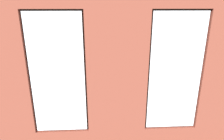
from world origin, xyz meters
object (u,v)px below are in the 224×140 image
(couch_by_window, at_px, (101,122))
(cup_ceramic, at_px, (113,86))
(couch_left, at_px, (201,96))
(papasan_chair, at_px, (93,69))
(candle_jar, at_px, (98,87))
(remote_gray, at_px, (117,88))
(media_console, at_px, (19,89))
(potted_plant_between_couches, at_px, (166,107))
(remote_black, at_px, (126,85))
(potted_plant_near_tv, at_px, (22,91))
(potted_plant_by_left_couch, at_px, (172,78))
(potted_plant_corner_near_left, at_px, (177,60))
(coffee_table, at_px, (113,89))
(tv_flatscreen, at_px, (16,71))
(potted_plant_foreground_right, at_px, (41,65))
(table_plant_small, at_px, (107,83))

(couch_by_window, bearing_deg, cup_ceramic, -101.75)
(couch_left, relative_size, papasan_chair, 1.58)
(candle_jar, xyz_separation_m, remote_gray, (-0.56, 0.00, -0.05))
(media_console, height_order, potted_plant_between_couches, potted_plant_between_couches)
(media_console, relative_size, papasan_chair, 1.16)
(candle_jar, xyz_separation_m, remote_black, (-0.86, -0.23, -0.05))
(cup_ceramic, xyz_separation_m, potted_plant_near_tv, (2.43, 0.73, 0.22))
(couch_left, xyz_separation_m, remote_gray, (2.38, -0.48, 0.10))
(remote_black, distance_m, potted_plant_by_left_couch, 1.78)
(couch_by_window, height_order, couch_left, same)
(couch_left, distance_m, potted_plant_corner_near_left, 2.46)
(couch_left, xyz_separation_m, potted_plant_corner_near_left, (-0.16, -2.43, 0.39))
(media_console, bearing_deg, potted_plant_between_couches, 153.26)
(media_console, xyz_separation_m, potted_plant_near_tv, (-0.55, 1.09, 0.41))
(couch_by_window, height_order, coffee_table, couch_by_window)
(remote_gray, relative_size, potted_plant_between_couches, 0.17)
(cup_ceramic, relative_size, remote_gray, 0.53)
(couch_left, distance_m, remote_gray, 2.43)
(cup_ceramic, relative_size, tv_flatscreen, 0.10)
(remote_gray, height_order, potted_plant_between_couches, potted_plant_between_couches)
(potted_plant_between_couches, height_order, potted_plant_foreground_right, potted_plant_foreground_right)
(cup_ceramic, xyz_separation_m, remote_gray, (-0.11, 0.11, -0.03))
(potted_plant_near_tv, bearing_deg, couch_by_window, 153.70)
(cup_ceramic, bearing_deg, couch_by_window, 78.25)
(potted_plant_near_tv, bearing_deg, potted_plant_corner_near_left, -153.21)
(cup_ceramic, height_order, media_console, media_console)
(papasan_chair, height_order, potted_plant_between_couches, potted_plant_between_couches)
(remote_black, bearing_deg, potted_plant_between_couches, -88.83)
(table_plant_small, relative_size, remote_black, 1.03)
(remote_gray, height_order, media_console, media_console)
(media_console, relative_size, potted_plant_foreground_right, 1.10)
(potted_plant_foreground_right, bearing_deg, cup_ceramic, 146.32)
(coffee_table, height_order, table_plant_small, table_plant_small)
(candle_jar, height_order, papasan_chair, papasan_chair)
(media_console, bearing_deg, cup_ceramic, 173.11)
(coffee_table, xyz_separation_m, potted_plant_corner_near_left, (-2.65, -1.84, 0.35))
(potted_plant_corner_near_left, bearing_deg, couch_left, 86.31)
(table_plant_small, relative_size, potted_plant_corner_near_left, 0.14)
(couch_left, distance_m, potted_plant_near_tv, 4.93)
(tv_flatscreen, xyz_separation_m, potted_plant_by_left_couch, (-5.07, -0.36, -0.49))
(couch_left, bearing_deg, remote_gray, -98.37)
(table_plant_small, xyz_separation_m, potted_plant_corner_near_left, (-2.84, -1.75, 0.20))
(cup_ceramic, xyz_separation_m, potted_plant_by_left_couch, (-2.09, -0.72, -0.07))
(couch_left, bearing_deg, candle_jar, -96.23)
(table_plant_small, height_order, papasan_chair, papasan_chair)
(cup_ceramic, distance_m, potted_plant_foreground_right, 3.21)
(potted_plant_corner_near_left, height_order, potted_plant_between_couches, potted_plant_corner_near_left)
(table_plant_small, height_order, potted_plant_by_left_couch, table_plant_small)
(table_plant_small, height_order, remote_black, table_plant_small)
(remote_gray, bearing_deg, potted_plant_foreground_right, 16.97)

